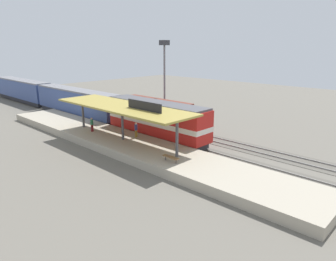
{
  "coord_description": "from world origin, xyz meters",
  "views": [
    {
      "loc": [
        -24.93,
        -26.16,
        10.89
      ],
      "look_at": [
        -1.38,
        -3.8,
        2.0
      ],
      "focal_mm": 33.06,
      "sensor_mm": 36.0,
      "label": 1
    }
  ],
  "objects_px": {
    "locomotive": "(156,120)",
    "passenger_carriage_front": "(76,102)",
    "freight_car": "(155,112)",
    "person_walking": "(136,129)",
    "light_mast": "(164,64)",
    "person_waiting": "(92,124)",
    "platform_bench": "(171,157)",
    "passenger_carriage_rear": "(22,90)"
  },
  "relations": [
    {
      "from": "passenger_carriage_front",
      "to": "passenger_carriage_rear",
      "type": "xyz_separation_m",
      "value": [
        0.0,
        20.8,
        0.0
      ]
    },
    {
      "from": "person_walking",
      "to": "light_mast",
      "type": "bearing_deg",
      "value": 29.13
    },
    {
      "from": "person_walking",
      "to": "locomotive",
      "type": "bearing_deg",
      "value": -3.31
    },
    {
      "from": "freight_car",
      "to": "passenger_carriage_rear",
      "type": "bearing_deg",
      "value": 97.74
    },
    {
      "from": "locomotive",
      "to": "passenger_carriage_front",
      "type": "xyz_separation_m",
      "value": [
        0.0,
        18.0,
        -0.1
      ]
    },
    {
      "from": "freight_car",
      "to": "light_mast",
      "type": "xyz_separation_m",
      "value": [
        3.2,
        1.26,
        6.43
      ]
    },
    {
      "from": "passenger_carriage_rear",
      "to": "freight_car",
      "type": "distance_m",
      "value": 34.15
    },
    {
      "from": "freight_car",
      "to": "person_walking",
      "type": "xyz_separation_m",
      "value": [
        -7.66,
        -4.79,
        -0.12
      ]
    },
    {
      "from": "passenger_carriage_front",
      "to": "freight_car",
      "type": "bearing_deg",
      "value": -70.56
    },
    {
      "from": "platform_bench",
      "to": "passenger_carriage_front",
      "type": "height_order",
      "value": "passenger_carriage_front"
    },
    {
      "from": "locomotive",
      "to": "passenger_carriage_rear",
      "type": "relative_size",
      "value": 0.72
    },
    {
      "from": "passenger_carriage_rear",
      "to": "freight_car",
      "type": "xyz_separation_m",
      "value": [
        4.6,
        -33.83,
        -0.34
      ]
    },
    {
      "from": "platform_bench",
      "to": "light_mast",
      "type": "bearing_deg",
      "value": 45.7
    },
    {
      "from": "freight_car",
      "to": "light_mast",
      "type": "bearing_deg",
      "value": 21.51
    },
    {
      "from": "passenger_carriage_front",
      "to": "person_walking",
      "type": "relative_size",
      "value": 11.7
    },
    {
      "from": "platform_bench",
      "to": "light_mast",
      "type": "xyz_separation_m",
      "value": [
        13.8,
        14.14,
        7.05
      ]
    },
    {
      "from": "freight_car",
      "to": "person_walking",
      "type": "bearing_deg",
      "value": -147.97
    },
    {
      "from": "passenger_carriage_front",
      "to": "passenger_carriage_rear",
      "type": "relative_size",
      "value": 1.0
    },
    {
      "from": "platform_bench",
      "to": "locomotive",
      "type": "distance_m",
      "value": 9.99
    },
    {
      "from": "light_mast",
      "to": "passenger_carriage_front",
      "type": "bearing_deg",
      "value": 123.53
    },
    {
      "from": "passenger_carriage_front",
      "to": "light_mast",
      "type": "height_order",
      "value": "light_mast"
    },
    {
      "from": "passenger_carriage_front",
      "to": "person_waiting",
      "type": "xyz_separation_m",
      "value": [
        -5.11,
        -12.11,
        -0.46
      ]
    },
    {
      "from": "person_waiting",
      "to": "person_walking",
      "type": "bearing_deg",
      "value": -70.2
    },
    {
      "from": "freight_car",
      "to": "locomotive",
      "type": "bearing_deg",
      "value": -132.81
    },
    {
      "from": "passenger_carriage_front",
      "to": "platform_bench",
      "type": "bearing_deg",
      "value": -103.04
    },
    {
      "from": "passenger_carriage_front",
      "to": "freight_car",
      "type": "height_order",
      "value": "passenger_carriage_front"
    },
    {
      "from": "platform_bench",
      "to": "passenger_carriage_rear",
      "type": "height_order",
      "value": "passenger_carriage_rear"
    },
    {
      "from": "platform_bench",
      "to": "person_walking",
      "type": "bearing_deg",
      "value": 70.01
    },
    {
      "from": "locomotive",
      "to": "person_walking",
      "type": "height_order",
      "value": "locomotive"
    },
    {
      "from": "person_waiting",
      "to": "freight_car",
      "type": "bearing_deg",
      "value": -5.43
    },
    {
      "from": "platform_bench",
      "to": "locomotive",
      "type": "bearing_deg",
      "value": 52.84
    },
    {
      "from": "passenger_carriage_rear",
      "to": "freight_car",
      "type": "relative_size",
      "value": 1.67
    },
    {
      "from": "passenger_carriage_front",
      "to": "light_mast",
      "type": "bearing_deg",
      "value": -56.47
    },
    {
      "from": "person_waiting",
      "to": "locomotive",
      "type": "bearing_deg",
      "value": -49.03
    },
    {
      "from": "passenger_carriage_front",
      "to": "passenger_carriage_rear",
      "type": "bearing_deg",
      "value": 90.0
    },
    {
      "from": "light_mast",
      "to": "person_waiting",
      "type": "height_order",
      "value": "light_mast"
    },
    {
      "from": "freight_car",
      "to": "person_waiting",
      "type": "bearing_deg",
      "value": 174.57
    },
    {
      "from": "platform_bench",
      "to": "passenger_carriage_rear",
      "type": "xyz_separation_m",
      "value": [
        6.0,
        46.72,
        0.97
      ]
    },
    {
      "from": "locomotive",
      "to": "person_waiting",
      "type": "relative_size",
      "value": 8.44
    },
    {
      "from": "locomotive",
      "to": "passenger_carriage_rear",
      "type": "xyz_separation_m",
      "value": [
        0.0,
        38.8,
        -0.1
      ]
    },
    {
      "from": "passenger_carriage_rear",
      "to": "freight_car",
      "type": "height_order",
      "value": "passenger_carriage_rear"
    },
    {
      "from": "platform_bench",
      "to": "passenger_carriage_front",
      "type": "distance_m",
      "value": 26.62
    }
  ]
}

